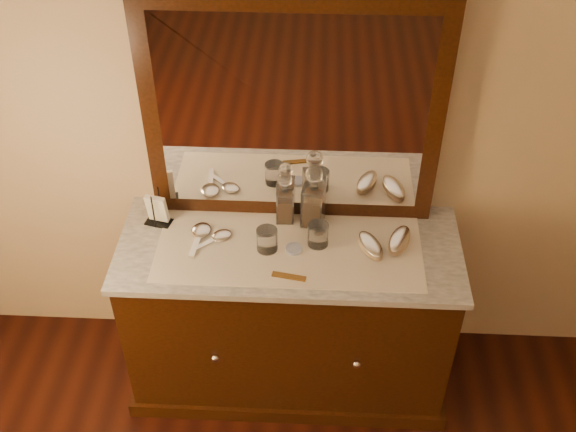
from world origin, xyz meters
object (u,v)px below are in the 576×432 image
at_px(hand_mirror_inner, 219,237).
at_px(decanter_right, 313,202).
at_px(dresser_cabinet, 289,317).
at_px(brush_near, 371,246).
at_px(mirror_frame, 292,112).
at_px(decanter_left, 285,202).
at_px(hand_mirror_outer, 200,233).
at_px(comb, 289,276).
at_px(pin_dish, 294,249).
at_px(napkin_rack, 157,211).
at_px(brush_far, 399,241).

bearing_deg(hand_mirror_inner, decanter_right, 17.15).
height_order(dresser_cabinet, brush_near, brush_near).
relative_size(mirror_frame, decanter_right, 4.04).
relative_size(decanter_left, hand_mirror_outer, 1.11).
relative_size(comb, hand_mirror_outer, 0.61).
height_order(pin_dish, napkin_rack, napkin_rack).
height_order(mirror_frame, napkin_rack, mirror_frame).
height_order(decanter_right, hand_mirror_outer, decanter_right).
xyz_separation_m(dresser_cabinet, pin_dish, (0.02, -0.03, 0.45)).
height_order(mirror_frame, comb, mirror_frame).
height_order(napkin_rack, brush_far, napkin_rack).
height_order(decanter_left, brush_far, decanter_left).
bearing_deg(napkin_rack, hand_mirror_inner, -19.03).
xyz_separation_m(dresser_cabinet, decanter_left, (-0.03, 0.17, 0.54)).
bearing_deg(mirror_frame, hand_mirror_outer, -152.57).
xyz_separation_m(decanter_left, hand_mirror_inner, (-0.27, -0.14, -0.09)).
relative_size(brush_far, hand_mirror_outer, 0.86).
xyz_separation_m(decanter_left, brush_near, (0.36, -0.18, -0.07)).
xyz_separation_m(dresser_cabinet, napkin_rack, (-0.57, 0.12, 0.51)).
distance_m(mirror_frame, comb, 0.65).
bearing_deg(decanter_right, hand_mirror_outer, -167.70).
bearing_deg(hand_mirror_outer, pin_dish, -10.34).
distance_m(mirror_frame, pin_dish, 0.56).
distance_m(pin_dish, brush_near, 0.32).
relative_size(mirror_frame, napkin_rack, 7.15).
bearing_deg(pin_dish, brush_far, 6.99).
height_order(pin_dish, decanter_left, decanter_left).
bearing_deg(decanter_left, hand_mirror_inner, -152.97).
bearing_deg(brush_near, napkin_rack, 171.61).
distance_m(pin_dish, brush_far, 0.44).
xyz_separation_m(pin_dish, hand_mirror_outer, (-0.40, 0.07, 0.00)).
relative_size(mirror_frame, decanter_left, 4.86).
height_order(comb, hand_mirror_inner, hand_mirror_inner).
height_order(mirror_frame, decanter_right, mirror_frame).
bearing_deg(hand_mirror_inner, hand_mirror_outer, 167.44).
bearing_deg(pin_dish, decanter_right, 67.78).
bearing_deg(hand_mirror_outer, decanter_right, 12.30).
relative_size(mirror_frame, brush_near, 6.47).
height_order(mirror_frame, brush_near, mirror_frame).
height_order(napkin_rack, brush_near, napkin_rack).
bearing_deg(decanter_right, mirror_frame, 135.03).
distance_m(dresser_cabinet, brush_near, 0.58).
relative_size(comb, napkin_rack, 0.82).
height_order(dresser_cabinet, hand_mirror_inner, hand_mirror_inner).
xyz_separation_m(decanter_right, hand_mirror_inner, (-0.39, -0.12, -0.11)).
bearing_deg(decanter_left, mirror_frame, 70.74).
bearing_deg(mirror_frame, decanter_right, -44.97).
relative_size(napkin_rack, decanter_right, 0.57).
distance_m(brush_far, hand_mirror_outer, 0.84).
xyz_separation_m(napkin_rack, brush_near, (0.91, -0.13, -0.04)).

